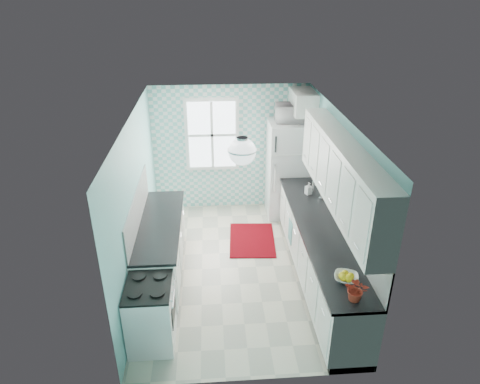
{
  "coord_description": "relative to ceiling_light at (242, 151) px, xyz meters",
  "views": [
    {
      "loc": [
        -0.38,
        -5.7,
        4.18
      ],
      "look_at": [
        0.05,
        0.25,
        1.25
      ],
      "focal_mm": 32.0,
      "sensor_mm": 36.0,
      "label": 1
    }
  ],
  "objects": [
    {
      "name": "wall_left",
      "position": [
        -1.51,
        0.8,
        -1.07
      ],
      "size": [
        0.02,
        4.4,
        2.5
      ],
      "primitive_type": "cube",
      "color": "#7CCAC8",
      "rests_on": "floor"
    },
    {
      "name": "floor",
      "position": [
        0.0,
        0.8,
        -2.33
      ],
      "size": [
        3.0,
        4.4,
        0.02
      ],
      "primitive_type": "cube",
      "color": "beige",
      "rests_on": "ground"
    },
    {
      "name": "stove",
      "position": [
        -1.2,
        -0.67,
        -1.87
      ],
      "size": [
        0.57,
        0.71,
        0.86
      ],
      "rotation": [
        0.0,
        0.0,
        0.01
      ],
      "color": "white",
      "rests_on": "floor"
    },
    {
      "name": "fruit_bowl",
      "position": [
        1.2,
        -0.83,
        -1.35
      ],
      "size": [
        0.37,
        0.37,
        0.07
      ],
      "primitive_type": "imported",
      "rotation": [
        0.0,
        0.0,
        -0.33
      ],
      "color": "white",
      "rests_on": "countertop_right"
    },
    {
      "name": "window",
      "position": [
        -0.35,
        2.96,
        -0.77
      ],
      "size": [
        1.04,
        0.05,
        1.44
      ],
      "color": "white",
      "rests_on": "wall_back"
    },
    {
      "name": "potted_plant",
      "position": [
        1.2,
        -1.19,
        -1.24
      ],
      "size": [
        0.33,
        0.32,
        0.29
      ],
      "primitive_type": "imported",
      "rotation": [
        0.0,
        0.0,
        -0.42
      ],
      "color": "red",
      "rests_on": "countertop_right"
    },
    {
      "name": "dish_towel",
      "position": [
        0.89,
        1.07,
        -1.84
      ],
      "size": [
        0.12,
        0.24,
        0.39
      ],
      "primitive_type": "cube",
      "rotation": [
        0.0,
        0.0,
        0.43
      ],
      "color": "#55998F",
      "rests_on": "base_cabinets_right"
    },
    {
      "name": "wall_right",
      "position": [
        1.51,
        0.8,
        -1.07
      ],
      "size": [
        0.02,
        4.4,
        2.5
      ],
      "primitive_type": "cube",
      "color": "#7CCAC8",
      "rests_on": "floor"
    },
    {
      "name": "rug",
      "position": [
        0.31,
        1.6,
        -2.32
      ],
      "size": [
        0.87,
        1.19,
        0.02
      ],
      "primitive_type": "cube",
      "rotation": [
        0.0,
        0.0,
        -0.07
      ],
      "color": "#711400",
      "rests_on": "floor"
    },
    {
      "name": "wall_front",
      "position": [
        0.0,
        -1.41,
        -1.07
      ],
      "size": [
        3.0,
        0.02,
        2.5
      ],
      "primitive_type": "cube",
      "color": "#7CCAC8",
      "rests_on": "floor"
    },
    {
      "name": "accent_wall",
      "position": [
        0.0,
        2.99,
        -1.07
      ],
      "size": [
        3.0,
        0.01,
        2.5
      ],
      "primitive_type": "cube",
      "color": "#70C3BC",
      "rests_on": "wall_back"
    },
    {
      "name": "backsplash_right",
      "position": [
        1.49,
        0.4,
        -1.13
      ],
      "size": [
        0.02,
        3.6,
        0.51
      ],
      "primitive_type": "cube",
      "color": "white",
      "rests_on": "wall_right"
    },
    {
      "name": "base_cabinets_left",
      "position": [
        -1.2,
        0.73,
        -1.87
      ],
      "size": [
        0.6,
        2.15,
        0.9
      ],
      "primitive_type": "cube",
      "color": "white",
      "rests_on": "floor"
    },
    {
      "name": "microwave",
      "position": [
        1.11,
        2.62,
        -0.28
      ],
      "size": [
        0.61,
        0.43,
        0.33
      ],
      "primitive_type": "imported",
      "rotation": [
        0.0,
        0.0,
        3.09
      ],
      "color": "silver",
      "rests_on": "fridge"
    },
    {
      "name": "upper_cabinet_fridge",
      "position": [
        1.3,
        2.63,
        -0.07
      ],
      "size": [
        0.4,
        0.74,
        0.4
      ],
      "primitive_type": "cube",
      "color": "white",
      "rests_on": "wall_right"
    },
    {
      "name": "ceiling",
      "position": [
        0.0,
        0.8,
        0.19
      ],
      "size": [
        3.0,
        4.4,
        0.02
      ],
      "primitive_type": "cube",
      "color": "white",
      "rests_on": "wall_back"
    },
    {
      "name": "wall_back",
      "position": [
        0.0,
        3.01,
        -1.07
      ],
      "size": [
        3.0,
        0.02,
        2.5
      ],
      "primitive_type": "cube",
      "color": "#7CCAC8",
      "rests_on": "floor"
    },
    {
      "name": "sink",
      "position": [
        1.2,
        1.28,
        -1.39
      ],
      "size": [
        0.55,
        0.46,
        0.53
      ],
      "rotation": [
        0.0,
        0.0,
        -0.07
      ],
      "color": "silver",
      "rests_on": "countertop_right"
    },
    {
      "name": "upper_cabinets_right",
      "position": [
        1.33,
        0.2,
        -0.42
      ],
      "size": [
        0.33,
        3.2,
        0.9
      ],
      "primitive_type": "cube",
      "color": "white",
      "rests_on": "wall_right"
    },
    {
      "name": "backsplash_left",
      "position": [
        -1.49,
        0.73,
        -1.13
      ],
      "size": [
        0.02,
        2.15,
        0.51
      ],
      "primitive_type": "cube",
      "color": "white",
      "rests_on": "wall_left"
    },
    {
      "name": "countertop_left",
      "position": [
        -1.19,
        0.73,
        -1.4
      ],
      "size": [
        0.63,
        2.15,
        0.04
      ],
      "primitive_type": "cube",
      "color": "black",
      "rests_on": "base_cabinets_left"
    },
    {
      "name": "fridge",
      "position": [
        1.11,
        2.62,
        -1.38
      ],
      "size": [
        0.82,
        0.81,
        1.88
      ],
      "rotation": [
        0.0,
        0.0,
        -0.05
      ],
      "color": "white",
      "rests_on": "floor"
    },
    {
      "name": "ceiling_light",
      "position": [
        0.0,
        0.0,
        0.0
      ],
      "size": [
        0.34,
        0.34,
        0.35
      ],
      "color": "silver",
      "rests_on": "ceiling"
    },
    {
      "name": "countertop_right",
      "position": [
        1.19,
        0.4,
        -1.4
      ],
      "size": [
        0.63,
        3.6,
        0.04
      ],
      "primitive_type": "cube",
      "color": "black",
      "rests_on": "base_cabinets_right"
    },
    {
      "name": "soap_bottle",
      "position": [
        1.25,
        1.52,
        -1.28
      ],
      "size": [
        0.13,
        0.13,
        0.21
      ],
      "primitive_type": "imported",
      "rotation": [
        0.0,
        0.0,
        0.41
      ],
      "color": "silver",
      "rests_on": "countertop_right"
    },
    {
      "name": "base_cabinets_right",
      "position": [
        1.2,
        0.4,
        -1.87
      ],
      "size": [
        0.6,
        3.6,
        0.9
      ],
      "primitive_type": "cube",
      "color": "white",
      "rests_on": "floor"
    }
  ]
}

